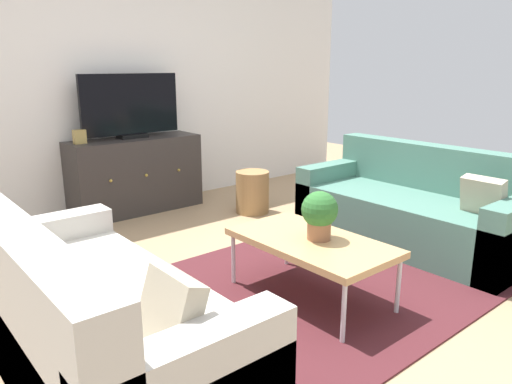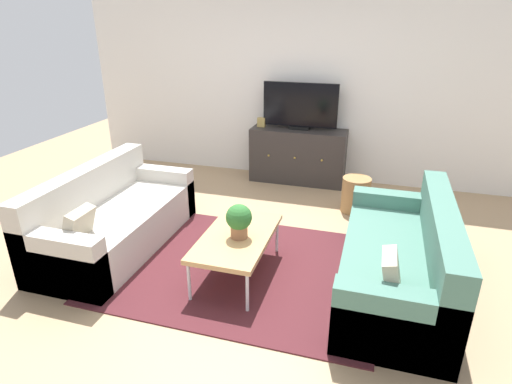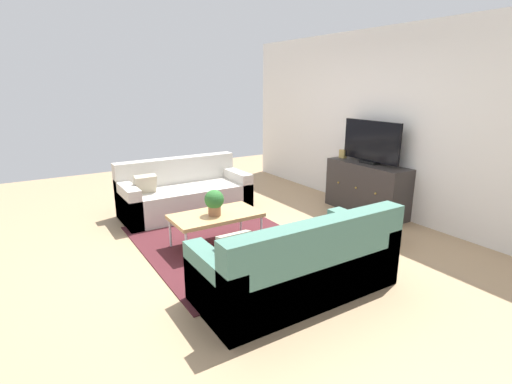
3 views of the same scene
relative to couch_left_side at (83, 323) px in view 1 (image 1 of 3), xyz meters
name	(u,v)px [view 1 (image 1 of 3)]	position (x,y,z in m)	size (l,w,h in m)	color
ground_plane	(284,284)	(1.43, 0.10, -0.28)	(10.00, 10.00, 0.00)	tan
wall_back	(114,78)	(1.43, 2.65, 1.07)	(6.40, 0.12, 2.70)	white
area_rug	(300,291)	(1.43, -0.05, -0.27)	(2.50, 1.90, 0.01)	#4C1E23
couch_left_side	(83,323)	(0.00, 0.00, 0.00)	(0.85, 1.88, 0.81)	beige
couch_right_side	(416,211)	(2.87, 0.00, 0.00)	(0.85, 1.88, 0.81)	#4C7A6B
coffee_table	(311,243)	(1.42, -0.15, 0.10)	(0.59, 1.06, 0.41)	tan
potted_plant	(320,213)	(1.46, -0.18, 0.31)	(0.23, 0.23, 0.31)	#936042
tv_console	(136,175)	(1.47, 2.37, 0.10)	(1.33, 0.47, 0.76)	#332D2B
flat_screen_tv	(131,106)	(1.47, 2.39, 0.80)	(1.02, 0.16, 0.63)	black
mantel_clock	(80,137)	(0.93, 2.37, 0.55)	(0.11, 0.07, 0.13)	tan
wicker_basket	(252,192)	(2.35, 1.56, -0.06)	(0.34, 0.34, 0.43)	#9E7547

